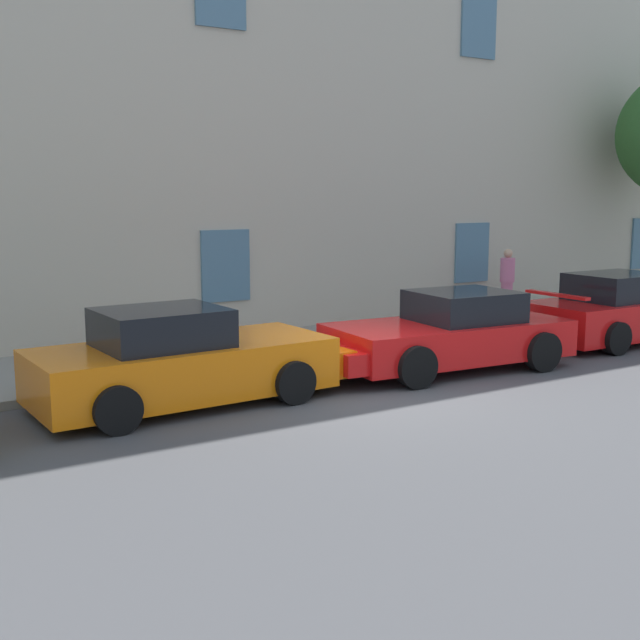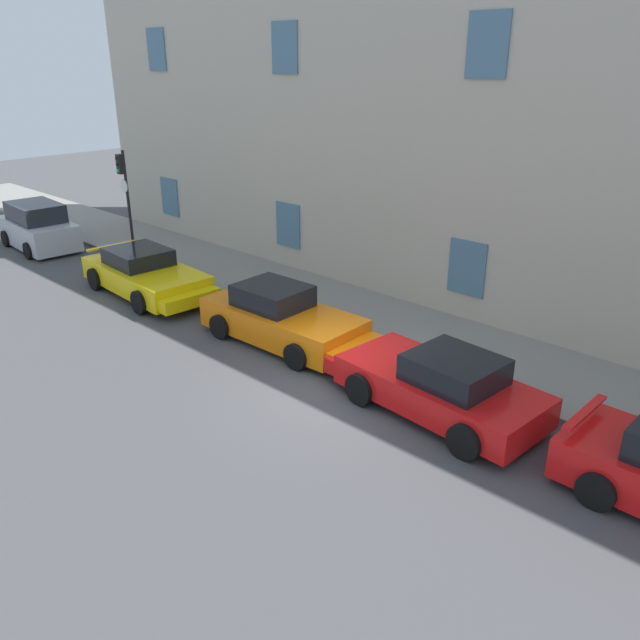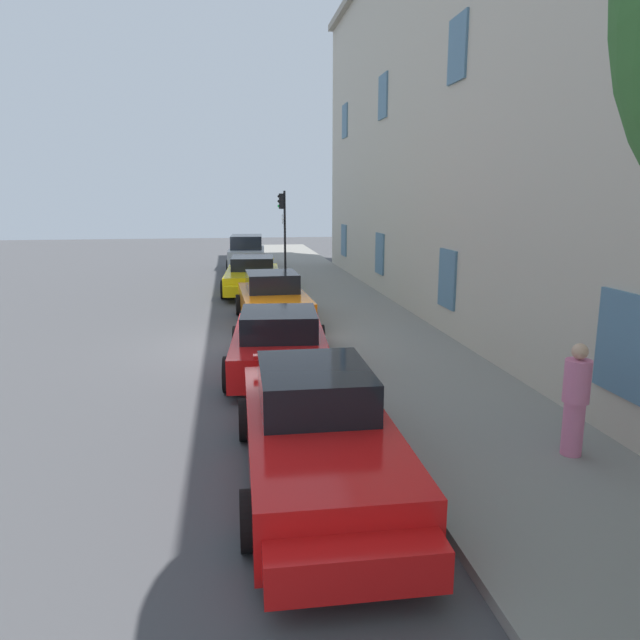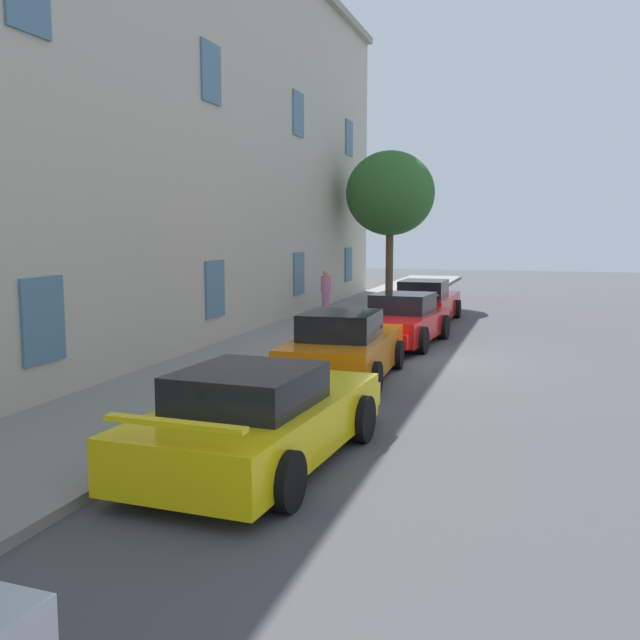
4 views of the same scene
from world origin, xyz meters
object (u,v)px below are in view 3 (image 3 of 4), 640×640
at_px(sportscar_yellow_flank, 274,303).
at_px(pedestrian_admiring, 576,399).
at_px(sportscar_red_lead, 252,277).
at_px(sportscar_white_middle, 279,342).
at_px(sportscar_tail_end, 319,440).
at_px(traffic_light, 283,219).
at_px(hatchback_parked, 247,254).

height_order(sportscar_yellow_flank, pedestrian_admiring, pedestrian_admiring).
bearing_deg(sportscar_red_lead, sportscar_white_middle, 0.75).
height_order(sportscar_red_lead, sportscar_yellow_flank, sportscar_yellow_flank).
bearing_deg(sportscar_tail_end, sportscar_yellow_flank, 178.90).
distance_m(sportscar_white_middle, pedestrian_admiring, 6.37).
bearing_deg(pedestrian_admiring, sportscar_yellow_flank, -161.10).
bearing_deg(pedestrian_admiring, traffic_light, -173.30).
relative_size(sportscar_tail_end, pedestrian_admiring, 3.19).
bearing_deg(sportscar_white_middle, sportscar_yellow_flank, 176.92).
xyz_separation_m(sportscar_red_lead, sportscar_white_middle, (10.40, 0.14, -0.00)).
distance_m(sportscar_red_lead, pedestrian_admiring, 16.08).
height_order(sportscar_white_middle, pedestrian_admiring, pedestrian_admiring).
bearing_deg(sportscar_yellow_flank, sportscar_white_middle, -3.08).
bearing_deg(sportscar_yellow_flank, hatchback_parked, -178.48).
xyz_separation_m(traffic_light, pedestrian_admiring, (19.07, 2.24, -1.77)).
xyz_separation_m(sportscar_yellow_flank, sportscar_white_middle, (4.66, -0.25, -0.01)).
xyz_separation_m(sportscar_red_lead, sportscar_yellow_flank, (5.74, 0.39, 0.01)).
relative_size(sportscar_white_middle, sportscar_tail_end, 0.95).
xyz_separation_m(sportscar_tail_end, pedestrian_admiring, (-0.09, 3.57, 0.33)).
relative_size(sportscar_white_middle, hatchback_parked, 1.21).
bearing_deg(traffic_light, sportscar_yellow_flank, -7.09).
xyz_separation_m(sportscar_tail_end, traffic_light, (-19.15, 1.33, 2.10)).
relative_size(sportscar_yellow_flank, sportscar_tail_end, 0.95).
height_order(sportscar_yellow_flank, sportscar_white_middle, sportscar_yellow_flank).
bearing_deg(hatchback_parked, traffic_light, 19.87).
relative_size(sportscar_white_middle, traffic_light, 1.28).
bearing_deg(sportscar_yellow_flank, sportscar_red_lead, -176.14).
xyz_separation_m(sportscar_red_lead, sportscar_tail_end, (15.71, 0.20, 0.01)).
bearing_deg(sportscar_yellow_flank, sportscar_tail_end, -1.10).
xyz_separation_m(sportscar_white_middle, sportscar_tail_end, (5.31, 0.06, 0.01)).
distance_m(sportscar_red_lead, sportscar_tail_end, 15.71).
xyz_separation_m(sportscar_yellow_flank, sportscar_tail_end, (9.97, -0.19, -0.00)).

